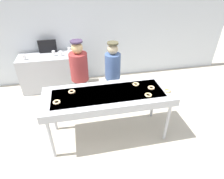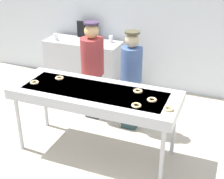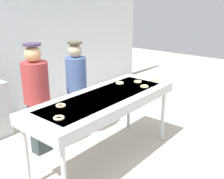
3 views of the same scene
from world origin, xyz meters
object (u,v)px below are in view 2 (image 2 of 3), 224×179
(plain_donut_2, at_px, (152,100))
(paper_cup_0, at_px, (56,37))
(prep_counter, at_px, (84,63))
(plain_donut_4, at_px, (136,105))
(plain_donut_3, at_px, (34,82))
(fryer_conveyor, at_px, (95,95))
(menu_display, at_px, (88,30))
(plain_donut_0, at_px, (59,78))
(paper_cup_2, at_px, (111,39))
(plain_donut_1, at_px, (169,109))
(worker_assistant, at_px, (131,77))
(worker_baker, at_px, (92,65))
(paper_cup_1, at_px, (97,41))
(paper_cup_3, at_px, (89,39))
(plain_donut_5, at_px, (138,91))

(plain_donut_2, relative_size, paper_cup_0, 0.96)
(prep_counter, bearing_deg, plain_donut_4, -50.60)
(plain_donut_2, bearing_deg, plain_donut_3, -176.52)
(fryer_conveyor, xyz_separation_m, plain_donut_4, (0.65, -0.21, 0.09))
(menu_display, bearing_deg, prep_counter, -90.00)
(fryer_conveyor, bearing_deg, prep_counter, 120.29)
(fryer_conveyor, relative_size, plain_donut_0, 18.57)
(paper_cup_2, bearing_deg, plain_donut_1, -54.20)
(prep_counter, distance_m, menu_display, 0.67)
(plain_donut_3, xyz_separation_m, prep_counter, (-0.30, 2.09, -0.52))
(fryer_conveyor, bearing_deg, worker_assistant, 72.95)
(plain_donut_0, height_order, plain_donut_2, same)
(prep_counter, bearing_deg, worker_baker, -56.78)
(plain_donut_2, bearing_deg, paper_cup_0, 142.79)
(worker_baker, height_order, menu_display, worker_baker)
(paper_cup_1, bearing_deg, plain_donut_0, -82.89)
(paper_cup_0, height_order, paper_cup_1, same)
(plain_donut_1, distance_m, plain_donut_4, 0.38)
(plain_donut_1, distance_m, paper_cup_3, 2.95)
(prep_counter, bearing_deg, paper_cup_3, -2.96)
(plain_donut_1, xyz_separation_m, paper_cup_1, (-1.86, 2.08, 0.01))
(paper_cup_2, distance_m, paper_cup_3, 0.42)
(plain_donut_1, xyz_separation_m, paper_cup_2, (-1.65, 2.29, 0.01))
(paper_cup_3, bearing_deg, paper_cup_0, -170.90)
(plain_donut_5, height_order, paper_cup_2, paper_cup_2)
(plain_donut_1, xyz_separation_m, plain_donut_2, (-0.24, 0.14, 0.00))
(plain_donut_0, height_order, plain_donut_5, same)
(plain_donut_5, relative_size, worker_baker, 0.07)
(plain_donut_1, xyz_separation_m, worker_assistant, (-0.78, 0.94, -0.10))
(worker_baker, bearing_deg, plain_donut_4, 126.52)
(plain_donut_0, distance_m, worker_assistant, 1.08)
(plain_donut_5, relative_size, paper_cup_3, 0.96)
(paper_cup_3, bearing_deg, paper_cup_2, 21.98)
(worker_baker, relative_size, paper_cup_1, 12.94)
(plain_donut_0, relative_size, paper_cup_1, 0.96)
(worker_assistant, relative_size, paper_cup_1, 12.55)
(worker_baker, bearing_deg, plain_donut_5, 135.65)
(paper_cup_1, distance_m, paper_cup_3, 0.18)
(fryer_conveyor, height_order, paper_cup_2, paper_cup_2)
(worker_baker, xyz_separation_m, menu_display, (-0.72, 1.34, 0.15))
(fryer_conveyor, relative_size, paper_cup_1, 17.81)
(paper_cup_1, bearing_deg, plain_donut_1, -48.27)
(paper_cup_1, height_order, menu_display, menu_display)
(plain_donut_3, distance_m, menu_display, 2.35)
(plain_donut_2, relative_size, plain_donut_3, 1.00)
(prep_counter, bearing_deg, plain_donut_2, -45.76)
(plain_donut_1, distance_m, paper_cup_0, 3.38)
(prep_counter, relative_size, paper_cup_2, 11.90)
(paper_cup_2, bearing_deg, paper_cup_0, -166.04)
(plain_donut_3, height_order, plain_donut_4, same)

